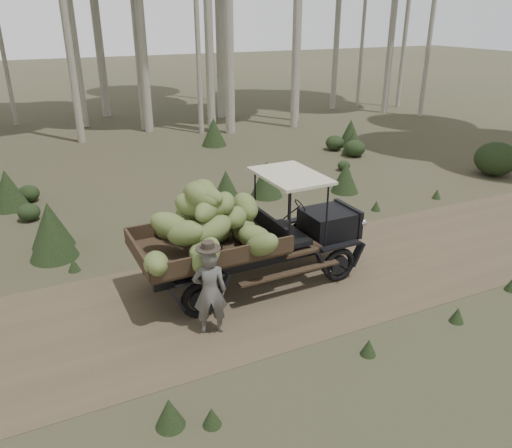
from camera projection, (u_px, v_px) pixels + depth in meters
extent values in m
plane|color=#473D2B|center=(343.00, 270.00, 10.99)|extent=(120.00, 120.00, 0.00)
cube|color=brown|center=(343.00, 270.00, 10.99)|extent=(70.00, 4.00, 0.01)
cube|color=black|center=(327.00, 223.00, 10.93)|extent=(1.01, 0.97, 0.55)
cube|color=black|center=(348.00, 218.00, 11.15)|extent=(0.12, 1.00, 0.62)
cube|color=black|center=(271.00, 230.00, 10.31)|extent=(0.11, 1.40, 0.55)
cube|color=#38281C|center=(208.00, 247.00, 9.78)|extent=(2.82, 1.85, 0.08)
cube|color=#38281C|center=(192.00, 223.00, 10.45)|extent=(2.79, 0.11, 0.32)
cube|color=#38281C|center=(226.00, 258.00, 8.97)|extent=(2.79, 0.11, 0.32)
cube|color=#38281C|center=(137.00, 253.00, 9.14)|extent=(0.09, 1.79, 0.32)
cube|color=beige|center=(290.00, 176.00, 10.05)|extent=(1.18, 1.72, 0.06)
cube|color=black|center=(248.00, 247.00, 10.67)|extent=(4.58, 0.19, 0.18)
cube|color=black|center=(264.00, 261.00, 10.05)|extent=(4.58, 0.19, 0.18)
torus|color=black|center=(300.00, 236.00, 11.74)|extent=(0.76, 0.15, 0.76)
torus|color=black|center=(339.00, 265.00, 10.43)|extent=(0.76, 0.15, 0.76)
torus|color=black|center=(173.00, 264.00, 10.48)|extent=(0.76, 0.15, 0.76)
torus|color=black|center=(200.00, 300.00, 9.16)|extent=(0.76, 0.15, 0.76)
sphere|color=beige|center=(339.00, 209.00, 11.53)|extent=(0.18, 0.18, 0.18)
sphere|color=beige|center=(363.00, 223.00, 10.79)|extent=(0.18, 0.18, 0.18)
ellipsoid|color=olive|center=(243.00, 228.00, 10.04)|extent=(0.68, 0.87, 0.64)
ellipsoid|color=olive|center=(189.00, 216.00, 9.82)|extent=(0.54, 0.91, 0.65)
ellipsoid|color=olive|center=(214.00, 206.00, 9.28)|extent=(0.80, 0.47, 0.46)
ellipsoid|color=olive|center=(204.00, 191.00, 9.37)|extent=(0.47, 0.74, 0.52)
ellipsoid|color=olive|center=(201.00, 250.00, 9.16)|extent=(0.80, 0.85, 0.45)
ellipsoid|color=olive|center=(170.00, 225.00, 9.23)|extent=(0.96, 0.88, 0.64)
ellipsoid|color=olive|center=(194.00, 206.00, 9.41)|extent=(0.94, 0.88, 0.61)
ellipsoid|color=olive|center=(198.00, 193.00, 9.41)|extent=(0.70, 0.95, 0.60)
ellipsoid|color=olive|center=(156.00, 264.00, 8.62)|extent=(0.55, 0.89, 0.60)
ellipsoid|color=olive|center=(245.00, 206.00, 10.06)|extent=(0.50, 0.84, 0.66)
ellipsoid|color=olive|center=(197.00, 202.00, 9.42)|extent=(0.90, 0.91, 0.48)
ellipsoid|color=olive|center=(205.00, 198.00, 9.20)|extent=(0.57, 0.73, 0.41)
ellipsoid|color=olive|center=(168.00, 229.00, 10.12)|extent=(0.73, 0.90, 0.65)
ellipsoid|color=olive|center=(234.00, 218.00, 9.72)|extent=(0.80, 0.75, 0.49)
ellipsoid|color=olive|center=(208.00, 209.00, 9.18)|extent=(0.85, 0.84, 0.47)
ellipsoid|color=olive|center=(203.00, 197.00, 9.22)|extent=(0.90, 0.91, 0.69)
ellipsoid|color=olive|center=(255.00, 237.00, 9.66)|extent=(0.90, 0.80, 0.63)
ellipsoid|color=olive|center=(186.00, 233.00, 9.09)|extent=(0.94, 0.95, 0.67)
ellipsoid|color=olive|center=(224.00, 203.00, 9.51)|extent=(0.65, 0.76, 0.42)
ellipsoid|color=olive|center=(204.00, 195.00, 9.24)|extent=(0.82, 0.94, 0.45)
ellipsoid|color=olive|center=(215.00, 232.00, 9.98)|extent=(0.91, 0.91, 0.68)
ellipsoid|color=olive|center=(212.00, 229.00, 9.22)|extent=(1.02, 0.72, 0.63)
ellipsoid|color=olive|center=(206.00, 255.00, 8.71)|extent=(0.94, 0.90, 0.75)
ellipsoid|color=olive|center=(262.00, 244.00, 9.16)|extent=(0.82, 0.90, 0.70)
imported|color=#52504B|center=(210.00, 292.00, 8.59)|extent=(0.68, 0.54, 1.62)
cylinder|color=#302922|center=(208.00, 248.00, 8.26)|extent=(0.54, 0.54, 0.02)
cylinder|color=#302922|center=(208.00, 245.00, 8.24)|extent=(0.27, 0.27, 0.13)
ellipsoid|color=#233319|center=(496.00, 159.00, 17.18)|extent=(1.43, 1.43, 1.14)
cone|color=#233319|center=(214.00, 132.00, 21.03)|extent=(1.05, 1.05, 1.17)
cone|color=#233319|center=(50.00, 224.00, 11.94)|extent=(1.01, 1.01, 1.13)
cone|color=#233319|center=(51.00, 234.00, 11.34)|extent=(1.09, 1.09, 1.21)
cone|color=#233319|center=(8.00, 189.00, 14.23)|extent=(1.05, 1.05, 1.16)
ellipsoid|color=#233319|center=(344.00, 166.00, 17.83)|extent=(0.45, 0.45, 0.36)
cone|color=#233319|center=(350.00, 133.00, 20.98)|extent=(1.01, 1.01, 1.12)
ellipsoid|color=#233319|center=(335.00, 143.00, 20.41)|extent=(0.75, 0.75, 0.60)
cone|color=#233319|center=(353.00, 142.00, 19.89)|extent=(0.82, 0.82, 0.91)
cone|color=#233319|center=(226.00, 185.00, 15.00)|extent=(0.82, 0.82, 0.92)
cone|color=#233319|center=(267.00, 179.00, 15.21)|extent=(1.00, 1.00, 1.11)
cone|color=#233319|center=(169.00, 412.00, 6.78)|extent=(0.42, 0.42, 0.46)
ellipsoid|color=#233319|center=(29.00, 212.00, 13.54)|extent=(0.59, 0.59, 0.47)
ellipsoid|color=#233319|center=(29.00, 193.00, 14.87)|extent=(0.63, 0.63, 0.50)
cone|color=#233319|center=(345.00, 177.00, 15.60)|extent=(0.87, 0.87, 0.96)
ellipsoid|color=#233319|center=(355.00, 148.00, 19.51)|extent=(0.81, 0.81, 0.65)
cone|color=#233319|center=(219.00, 138.00, 21.56)|extent=(0.42, 0.42, 0.46)
cone|color=#233319|center=(437.00, 194.00, 15.16)|extent=(0.27, 0.27, 0.30)
cone|color=#233319|center=(212.00, 416.00, 6.83)|extent=(0.27, 0.27, 0.30)
cone|color=#233319|center=(327.00, 218.00, 13.38)|extent=(0.27, 0.27, 0.30)
cone|color=#233319|center=(191.00, 240.00, 12.12)|extent=(0.27, 0.27, 0.30)
cone|color=#233319|center=(376.00, 206.00, 14.24)|extent=(0.27, 0.27, 0.30)
cone|color=#233319|center=(254.00, 229.00, 12.73)|extent=(0.27, 0.27, 0.30)
cone|color=#233319|center=(235.00, 239.00, 12.15)|extent=(0.27, 0.27, 0.30)
cone|color=#233319|center=(164.00, 250.00, 11.60)|extent=(0.27, 0.27, 0.30)
cone|color=#233319|center=(150.00, 258.00, 11.22)|extent=(0.27, 0.27, 0.30)
cone|color=#233319|center=(273.00, 231.00, 12.57)|extent=(0.27, 0.27, 0.30)
cone|color=#233319|center=(369.00, 347.00, 8.24)|extent=(0.27, 0.27, 0.30)
cone|color=#233319|center=(74.00, 265.00, 10.92)|extent=(0.27, 0.27, 0.30)
cone|color=#233319|center=(512.00, 284.00, 10.15)|extent=(0.27, 0.27, 0.30)
cone|color=#233319|center=(457.00, 315.00, 9.12)|extent=(0.27, 0.27, 0.30)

